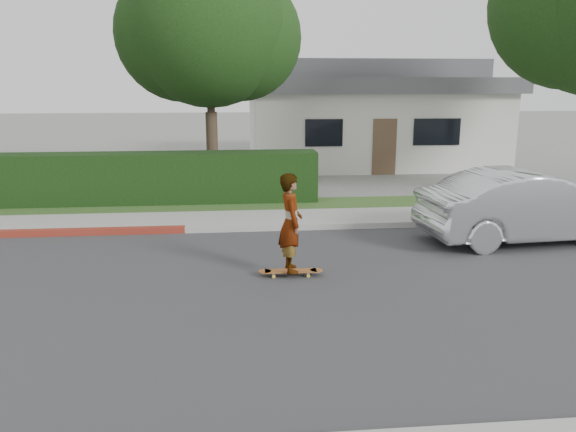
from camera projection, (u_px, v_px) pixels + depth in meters
name	position (u px, v px, depth m)	size (l,w,h in m)	color
ground	(101.00, 300.00, 8.95)	(120.00, 120.00, 0.00)	slate
road	(101.00, 300.00, 8.95)	(60.00, 8.00, 0.01)	#2D2D30
curb_far	(141.00, 231.00, 12.90)	(60.00, 0.20, 0.15)	#9E9E99
sidewalk_far	(147.00, 222.00, 13.78)	(60.00, 1.60, 0.12)	gray
planting_strip	(156.00, 208.00, 15.33)	(60.00, 1.60, 0.10)	#2D4C1E
hedge	(47.00, 181.00, 15.47)	(15.00, 1.00, 1.50)	black
tree_center	(208.00, 31.00, 16.86)	(5.66, 4.84, 7.44)	#33261C
house	(366.00, 113.00, 24.71)	(10.60, 8.60, 4.30)	beige
skateboard	(291.00, 271.00, 10.03)	(1.16, 0.26, 0.11)	gold
skateboarder	(291.00, 223.00, 9.83)	(0.64, 0.42, 1.76)	white
car_silver	(530.00, 206.00, 12.13)	(1.66, 4.75, 1.57)	silver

